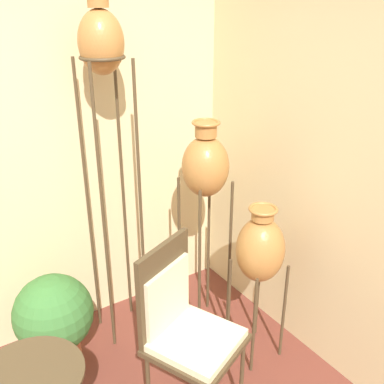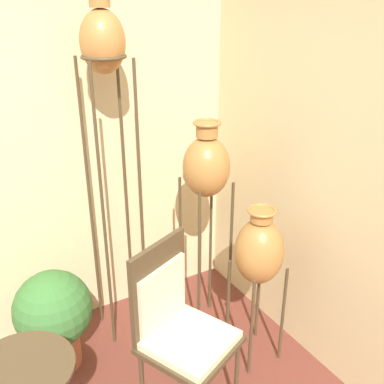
# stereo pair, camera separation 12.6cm
# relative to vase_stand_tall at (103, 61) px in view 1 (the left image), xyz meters

# --- Properties ---
(vase_stand_tall) EXTENTS (0.27, 0.27, 2.23)m
(vase_stand_tall) POSITION_rel_vase_stand_tall_xyz_m (0.00, 0.00, 0.00)
(vase_stand_tall) COLOR #473823
(vase_stand_tall) RESTS_ON ground_plane
(vase_stand_medium) EXTENTS (0.30, 0.30, 1.52)m
(vase_stand_medium) POSITION_rel_vase_stand_tall_xyz_m (0.52, -0.28, -0.67)
(vase_stand_medium) COLOR #473823
(vase_stand_medium) RESTS_ON ground_plane
(vase_stand_short) EXTENTS (0.30, 0.30, 1.08)m
(vase_stand_short) POSITION_rel_vase_stand_tall_xyz_m (0.63, -0.70, -1.08)
(vase_stand_short) COLOR #473823
(vase_stand_short) RESTS_ON ground_plane
(chair) EXTENTS (0.58, 0.58, 1.06)m
(chair) POSITION_rel_vase_stand_tall_xyz_m (-0.00, -0.83, -1.25)
(chair) COLOR #473823
(chair) RESTS_ON ground_plane
(potted_plant) EXTENTS (0.49, 0.49, 0.68)m
(potted_plant) POSITION_rel_vase_stand_tall_xyz_m (-0.50, -0.14, -1.49)
(potted_plant) COLOR #B26647
(potted_plant) RESTS_ON ground_plane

